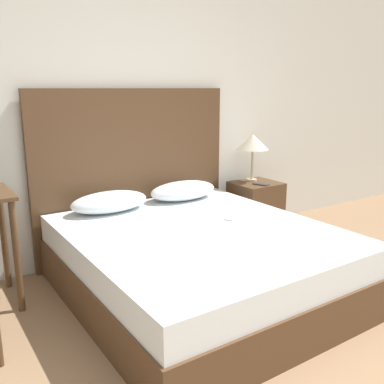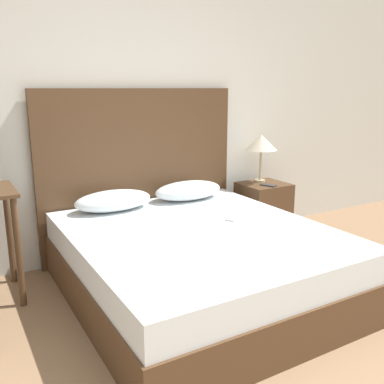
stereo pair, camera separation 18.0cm
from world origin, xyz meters
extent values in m
cube|color=silver|center=(0.00, 2.70, 1.35)|extent=(10.00, 0.06, 2.70)
cube|color=#4C331E|center=(0.13, 1.62, 0.15)|extent=(1.72, 1.95, 0.30)
cube|color=silver|center=(0.13, 1.62, 0.40)|extent=(1.69, 1.91, 0.20)
cube|color=#4C331E|center=(0.13, 2.62, 0.73)|extent=(1.81, 0.05, 1.46)
ellipsoid|color=silver|center=(-0.22, 2.39, 0.58)|extent=(0.63, 0.33, 0.16)
ellipsoid|color=silver|center=(0.48, 2.39, 0.58)|extent=(0.63, 0.33, 0.16)
cube|color=#B7B7BC|center=(0.48, 1.71, 0.50)|extent=(0.16, 0.15, 0.01)
cube|color=#4C331E|center=(1.31, 2.35, 0.28)|extent=(0.44, 0.41, 0.56)
cylinder|color=tan|center=(1.32, 2.43, 0.57)|extent=(0.10, 0.10, 0.02)
cylinder|color=tan|center=(1.32, 2.43, 0.73)|extent=(0.02, 0.02, 0.30)
cone|color=beige|center=(1.32, 2.43, 0.95)|extent=(0.31, 0.31, 0.15)
cube|color=#232328|center=(1.28, 2.25, 0.56)|extent=(0.12, 0.17, 0.01)
cylinder|color=#4C331E|center=(-1.00, 2.10, 0.39)|extent=(0.04, 0.04, 0.77)
cylinder|color=#4C331E|center=(-1.00, 2.53, 0.39)|extent=(0.04, 0.04, 0.77)
camera|label=1|loc=(-1.49, -0.72, 1.47)|focal=40.00mm
camera|label=2|loc=(-1.34, -0.82, 1.47)|focal=40.00mm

